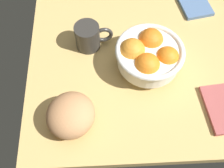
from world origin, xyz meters
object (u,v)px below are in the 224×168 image
object	(u,v)px
bread_loaf	(71,115)
mug	(89,37)
napkin_spare	(194,4)
fruit_bowl	(149,55)

from	to	relation	value
bread_loaf	mug	bearing A→B (deg)	169.49
bread_loaf	napkin_spare	distance (cm)	59.43
fruit_bowl	mug	world-z (taller)	fruit_bowl
bread_loaf	mug	distance (cm)	26.70
bread_loaf	mug	world-z (taller)	bread_loaf
fruit_bowl	mug	distance (cm)	19.71
bread_loaf	napkin_spare	bearing A→B (deg)	134.96
fruit_bowl	bread_loaf	xyz separation A→B (cm)	(17.03, -22.20, -1.43)
bread_loaf	napkin_spare	xyz separation A→B (cm)	(-41.90, 41.96, -3.91)
napkin_spare	mug	distance (cm)	40.42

